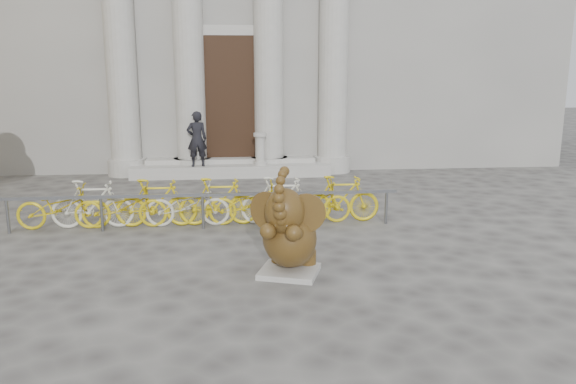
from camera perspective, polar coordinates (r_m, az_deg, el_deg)
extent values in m
plane|color=#474442|center=(8.31, -5.91, -10.08)|extent=(80.00, 80.00, 0.00)
cube|color=black|center=(17.63, -5.92, 9.37)|extent=(2.40, 0.16, 4.00)
cylinder|color=#A8A59E|center=(17.82, -16.73, 14.43)|extent=(0.90, 0.90, 8.00)
cylinder|color=#A8A59E|center=(17.56, -10.10, 14.79)|extent=(0.90, 0.90, 8.00)
cylinder|color=#A8A59E|center=(17.55, -1.99, 14.97)|extent=(0.90, 0.90, 8.00)
cylinder|color=#A8A59E|center=(17.79, 4.68, 14.90)|extent=(0.90, 0.90, 8.00)
cube|color=#A8A59E|center=(17.35, -5.78, 2.28)|extent=(6.00, 1.20, 0.36)
cube|color=#A8A59E|center=(8.94, 0.13, -8.07)|extent=(1.09, 1.04, 0.09)
ellipsoid|color=black|center=(9.02, 0.41, -5.81)|extent=(0.93, 0.91, 0.57)
ellipsoid|color=black|center=(8.78, 0.16, -4.62)|extent=(1.14, 1.28, 0.92)
cylinder|color=black|center=(9.22, -0.89, -6.38)|extent=(0.34, 0.34, 0.23)
cylinder|color=black|center=(9.12, 2.04, -6.59)|extent=(0.34, 0.34, 0.23)
cylinder|color=black|center=(8.45, -1.67, -4.06)|extent=(0.37, 0.57, 0.35)
cylinder|color=black|center=(8.36, 0.91, -4.23)|extent=(0.37, 0.57, 0.35)
ellipsoid|color=black|center=(8.35, -0.33, -1.98)|extent=(0.75, 0.73, 0.71)
cylinder|color=black|center=(8.53, -2.13, -1.93)|extent=(0.51, 0.39, 0.60)
cylinder|color=black|center=(8.40, 1.83, -2.16)|extent=(0.60, 0.05, 0.60)
cone|color=beige|center=(8.24, -1.33, -3.19)|extent=(0.07, 0.21, 0.09)
cone|color=beige|center=(8.20, 0.10, -3.28)|extent=(0.16, 0.20, 0.09)
cube|color=slate|center=(11.42, -8.70, -0.30)|extent=(8.00, 0.06, 0.06)
cylinder|color=slate|center=(12.32, -26.59, -2.23)|extent=(0.06, 0.06, 0.70)
cylinder|color=slate|center=(11.79, -18.40, -2.15)|extent=(0.06, 0.06, 0.70)
cylinder|color=slate|center=(11.50, -8.64, -2.00)|extent=(0.06, 0.06, 0.70)
cylinder|color=slate|center=(11.56, 1.31, -1.79)|extent=(0.06, 0.06, 0.70)
cylinder|color=slate|center=(11.90, 9.95, -1.56)|extent=(0.06, 0.06, 0.70)
imported|color=gold|center=(12.21, -22.18, -1.22)|extent=(1.70, 0.50, 1.00)
imported|color=beige|center=(12.04, -19.27, -1.18)|extent=(1.66, 0.47, 1.00)
imported|color=gold|center=(11.91, -16.29, -1.13)|extent=(1.70, 0.50, 1.00)
imported|color=gold|center=(11.80, -13.25, -1.08)|extent=(1.66, 0.47, 1.00)
imported|color=beige|center=(11.73, -10.16, -1.02)|extent=(1.70, 0.50, 1.00)
imported|color=gold|center=(11.70, -7.04, -0.96)|extent=(1.66, 0.47, 1.00)
imported|color=gold|center=(11.70, -3.91, -0.90)|extent=(1.70, 0.50, 1.00)
imported|color=beige|center=(11.73, -0.80, -0.83)|extent=(1.66, 0.47, 1.00)
imported|color=gold|center=(11.80, 2.30, -0.76)|extent=(1.70, 0.50, 1.00)
imported|color=gold|center=(11.90, 5.34, -0.70)|extent=(1.66, 0.47, 1.00)
imported|color=black|center=(16.89, -9.24, 5.34)|extent=(0.66, 0.50, 1.64)
cylinder|color=#A8A59E|center=(17.03, -2.83, 2.96)|extent=(0.40, 0.40, 0.12)
cylinder|color=#A8A59E|center=(16.97, -2.84, 4.25)|extent=(0.28, 0.28, 0.89)
cylinder|color=#A8A59E|center=(16.91, -2.86, 5.84)|extent=(0.40, 0.40, 0.10)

